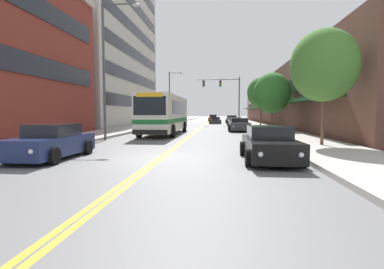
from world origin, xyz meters
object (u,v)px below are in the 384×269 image
object	(u,v)px
car_beige_parked_right_mid	(235,122)
car_red_moving_lead	(213,118)
car_navy_parked_left_near	(51,143)
street_tree_right_near	(324,65)
street_lamp_left_near	(108,60)
street_lamp_left_far	(171,94)
traffic_signal_mast	(225,91)
car_silver_parked_left_mid	(172,121)
city_bus	(166,113)
car_black_parked_right_foreground	(269,145)
street_tree_right_far	(261,92)
car_slate_blue_parked_right_far	(232,119)
street_tree_right_mid	(272,93)
car_charcoal_moving_second	(215,120)
car_dark_grey_parked_right_end	(239,125)

from	to	relation	value
car_beige_parked_right_mid	car_red_moving_lead	distance (m)	23.59
car_navy_parked_left_near	street_tree_right_near	world-z (taller)	street_tree_right_near
street_lamp_left_near	car_navy_parked_left_near	bearing A→B (deg)	-85.40
street_lamp_left_far	traffic_signal_mast	bearing A→B (deg)	7.85
car_silver_parked_left_mid	street_tree_right_near	bearing A→B (deg)	-64.75
city_bus	street_tree_right_near	bearing A→B (deg)	-43.59
car_silver_parked_left_mid	car_black_parked_right_foreground	size ratio (longest dim) A/B	0.98
street_lamp_left_near	street_tree_right_far	distance (m)	25.67
car_slate_blue_parked_right_far	traffic_signal_mast	size ratio (longest dim) A/B	0.59
street_tree_right_mid	street_lamp_left_far	bearing A→B (deg)	129.39
street_lamp_left_far	street_lamp_left_near	bearing A→B (deg)	-89.95
car_beige_parked_right_mid	street_tree_right_near	world-z (taller)	street_tree_right_near
traffic_signal_mast	street_lamp_left_far	distance (m)	8.20
city_bus	car_beige_parked_right_mid	bearing A→B (deg)	68.58
street_tree_right_near	car_beige_parked_right_mid	bearing A→B (deg)	96.88
city_bus	car_navy_parked_left_near	distance (m)	14.51
car_red_moving_lead	street_tree_right_mid	size ratio (longest dim) A/B	0.85
car_silver_parked_left_mid	street_tree_right_mid	xyz separation A→B (m)	(11.74, -11.70, 3.14)
street_lamp_left_far	street_tree_right_mid	bearing A→B (deg)	-50.61
street_tree_right_mid	car_charcoal_moving_second	bearing A→B (deg)	105.43
car_navy_parked_left_near	car_black_parked_right_foreground	size ratio (longest dim) A/B	0.99
city_bus	car_slate_blue_parked_right_far	size ratio (longest dim) A/B	2.70
car_navy_parked_left_near	street_tree_right_near	bearing A→B (deg)	21.76
street_lamp_left_far	street_tree_right_mid	size ratio (longest dim) A/B	1.44
car_red_moving_lead	car_black_parked_right_foreground	bearing A→B (deg)	-86.33
city_bus	street_lamp_left_far	bearing A→B (deg)	97.83
car_slate_blue_parked_right_far	street_tree_right_near	xyz separation A→B (m)	(3.27, -38.51, 3.61)
car_charcoal_moving_second	street_tree_right_near	size ratio (longest dim) A/B	0.81
car_silver_parked_left_mid	traffic_signal_mast	world-z (taller)	traffic_signal_mast
city_bus	traffic_signal_mast	world-z (taller)	traffic_signal_mast
traffic_signal_mast	street_tree_right_near	world-z (taller)	traffic_signal_mast
street_tree_right_near	street_tree_right_far	size ratio (longest dim) A/B	0.92
car_slate_blue_parked_right_far	street_tree_right_mid	world-z (taller)	street_tree_right_mid
car_black_parked_right_foreground	street_lamp_left_far	bearing A→B (deg)	105.50
car_black_parked_right_foreground	street_lamp_left_near	world-z (taller)	street_lamp_left_near
street_lamp_left_near	street_tree_right_far	bearing A→B (deg)	59.99
car_red_moving_lead	car_charcoal_moving_second	distance (m)	15.10
car_dark_grey_parked_right_end	street_tree_right_mid	world-z (taller)	street_tree_right_mid
car_slate_blue_parked_right_far	car_silver_parked_left_mid	bearing A→B (deg)	-123.92
city_bus	car_dark_grey_parked_right_end	xyz separation A→B (m)	(6.60, 4.51, -1.20)
car_black_parked_right_foreground	street_tree_right_near	xyz separation A→B (m)	(3.41, 4.52, 3.64)
car_dark_grey_parked_right_end	car_red_moving_lead	xyz separation A→B (m)	(-3.50, 36.06, 0.04)
car_black_parked_right_foreground	car_dark_grey_parked_right_end	bearing A→B (deg)	90.00
car_slate_blue_parked_right_far	street_tree_right_near	bearing A→B (deg)	-85.15
car_black_parked_right_foreground	car_charcoal_moving_second	xyz separation A→B (m)	(-2.73, 39.53, -0.07)
car_slate_blue_parked_right_far	traffic_signal_mast	world-z (taller)	traffic_signal_mast
car_silver_parked_left_mid	street_lamp_left_far	xyz separation A→B (m)	(-0.65, 3.39, 4.11)
street_lamp_left_near	street_lamp_left_far	size ratio (longest dim) A/B	1.13
car_slate_blue_parked_right_far	car_charcoal_moving_second	xyz separation A→B (m)	(-2.88, -3.49, -0.09)
street_lamp_left_far	street_tree_right_mid	xyz separation A→B (m)	(12.39, -15.09, -0.97)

